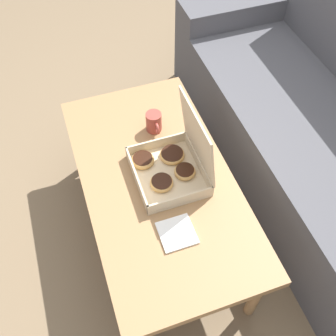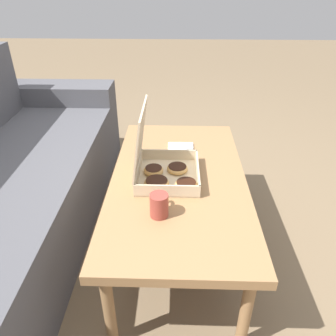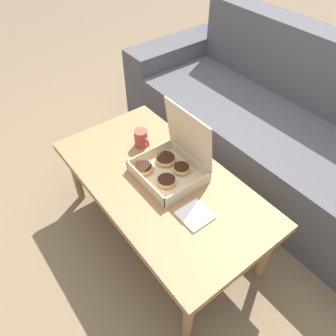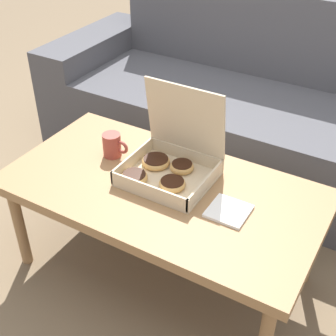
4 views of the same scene
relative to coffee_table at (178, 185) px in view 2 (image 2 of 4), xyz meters
The scene contains 5 objects.
ground_plane 0.41m from the coffee_table, 90.00° to the left, with size 12.00×12.00×0.00m, color #756047.
coffee_table is the anchor object (origin of this frame).
pastry_box 0.12m from the coffee_table, 103.65° to the left, with size 0.32×0.28×0.34m.
coffee_mug 0.29m from the coffee_table, 164.65° to the left, with size 0.11×0.07×0.10m.
napkin_stack 0.27m from the coffee_table, ahead, with size 0.13×0.13×0.01m.
Camera 2 is at (-1.26, -0.12, 1.25)m, focal length 35.00 mm.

